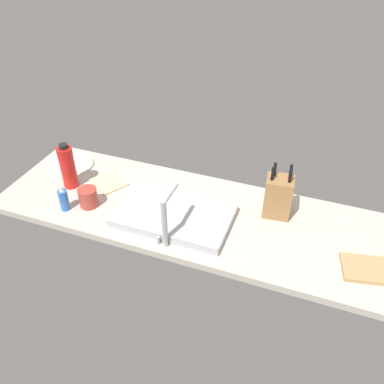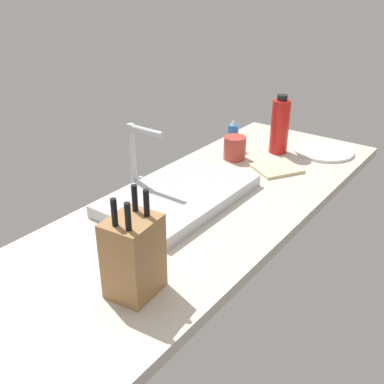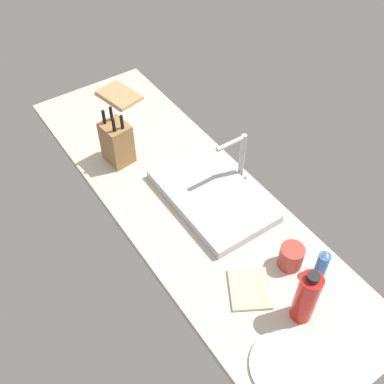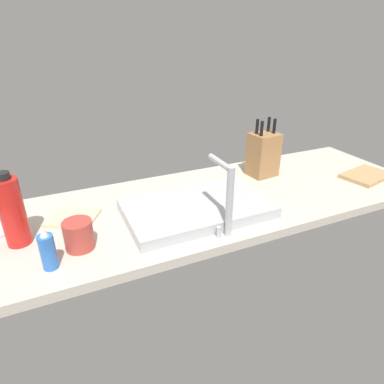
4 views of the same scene
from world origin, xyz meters
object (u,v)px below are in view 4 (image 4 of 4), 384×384
Objects in this scene: knife_block at (263,154)px; faucet at (227,194)px; soap_bottle at (48,251)px; dish_towel at (73,218)px; cutting_board at (366,176)px; sink_basin at (197,208)px; coffee_mug at (79,235)px; water_bottle at (12,211)px.

faucet is at bearing 35.67° from knife_block.
dish_towel is (-8.95, -26.07, -5.34)cm from soap_bottle.
cutting_board is (-43.20, 23.00, -9.45)cm from knife_block.
dish_towel is at bearing -33.28° from faucet.
soap_bottle reaches higher than cutting_board.
faucet is (-3.17, 16.00, 12.78)cm from sink_basin.
sink_basin is at bearing -78.78° from faucet.
soap_bottle is 11.36cm from coffee_mug.
faucet is 1.09× the size of cutting_board.
cutting_board is 2.37× the size of coffee_mug.
knife_block is at bearing -154.64° from sink_basin.
coffee_mug is (43.16, 4.91, 2.69)cm from sink_basin.
knife_block is 2.81× the size of coffee_mug.
soap_bottle is (55.50, -4.48, -8.92)cm from faucet.
coffee_mug is at bearing 1.22° from cutting_board.
knife_block reaches higher than faucet.
cutting_board is (-87.25, 2.12, -1.18)cm from sink_basin.
sink_basin is 3.17× the size of dish_towel.
soap_bottle is (139.57, 9.40, 5.04)cm from cutting_board.
dish_towel is at bearing -153.93° from water_bottle.
coffee_mug is at bearing -144.15° from soap_bottle.
sink_basin is 2.15× the size of water_bottle.
coffee_mug is (-0.21, 19.45, 4.17)cm from dish_towel.
dish_towel is at bearing -108.95° from soap_bottle.
sink_basin is at bearing -167.58° from soap_bottle.
cutting_board is 0.91× the size of water_bottle.
knife_block is at bearing -137.94° from faucet.
soap_bottle is at bearing 12.42° from sink_basin.
coffee_mug is (46.34, -11.10, -10.09)cm from faucet.
sink_basin is 1.99× the size of knife_block.
soap_bottle is at bearing 3.85° from cutting_board.
faucet is 67.75cm from water_bottle.
soap_bottle is at bearing 71.05° from dish_towel.
cutting_board is (-84.07, -13.88, -13.96)cm from faucet.
knife_block is at bearing -163.53° from coffee_mug.
soap_bottle reaches higher than dish_towel.
sink_basin is at bearing -1.39° from cutting_board.
cutting_board is at bearing 178.61° from sink_basin.
knife_block is (-44.04, -20.87, 8.27)cm from sink_basin.
sink_basin is 20.72cm from faucet.
sink_basin is 2.37× the size of cutting_board.
faucet is 0.92× the size of knife_block.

